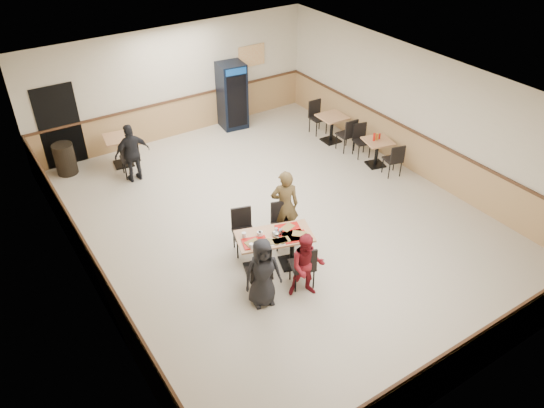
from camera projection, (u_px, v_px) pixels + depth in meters
ground at (279, 221)px, 11.48m from camera, size 10.00×10.00×0.00m
room_shell at (281, 132)px, 13.72m from camera, size 10.00×10.00×10.00m
main_table at (274, 246)px, 9.96m from camera, size 1.56×1.10×0.75m
main_chairs at (272, 247)px, 9.96m from camera, size 1.69×1.95×0.96m
diner_woman_left at (262, 273)px, 9.08m from camera, size 0.74×0.56×1.36m
diner_woman_right at (307, 266)px, 9.27m from camera, size 0.78×0.73×1.30m
diner_man_opposite at (285, 205)px, 10.58m from camera, size 0.68×0.58×1.57m
lone_diner at (132, 153)px, 12.48m from camera, size 0.86×0.36×1.46m
tabletop_clutter at (277, 236)px, 9.75m from camera, size 1.28×0.78×0.12m
side_table_near at (377, 149)px, 13.22m from camera, size 0.79×0.79×0.70m
side_table_near_chair_south at (393, 159)px, 12.84m from camera, size 0.50×0.50×0.88m
side_table_near_chair_north at (362, 141)px, 13.61m from camera, size 0.50×0.50×0.88m
side_table_far at (332, 125)px, 14.28m from camera, size 0.72×0.72×0.75m
side_table_far_chair_south at (346, 134)px, 13.88m from camera, size 0.45×0.45×0.95m
side_table_far_chair_north at (318, 117)px, 14.71m from camera, size 0.45×0.45×0.95m
condiment_caddy at (376, 137)px, 13.05m from camera, size 0.23×0.06×0.20m
back_table at (121, 146)px, 13.21m from camera, size 0.82×0.82×0.78m
back_table_chair_lone at (130, 157)px, 12.80m from camera, size 0.52×0.52×0.98m
pepsi_cooler at (232, 96)px, 14.81m from camera, size 0.78×0.79×1.86m
trash_bin at (65, 159)px, 12.93m from camera, size 0.50×0.50×0.78m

